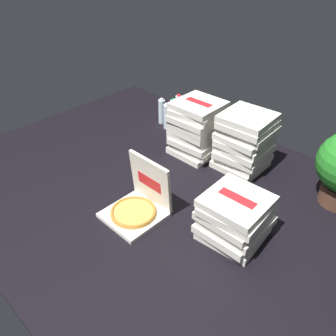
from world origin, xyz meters
TOP-DOWN VIEW (x-y plane):
  - ground_plane at (0.00, 0.00)m, footprint 3.20×2.40m
  - open_pizza_box at (0.13, -0.27)m, footprint 0.36×0.37m
  - pizza_stack_center_near at (0.70, -0.01)m, footprint 0.39×0.40m
  - pizza_stack_right_mid at (-0.09, 0.58)m, footprint 0.40×0.40m
  - pizza_stack_center_far at (0.31, 0.67)m, footprint 0.39×0.40m
  - water_bottle_0 at (-0.69, 0.76)m, footprint 0.06×0.06m
  - water_bottle_1 at (-0.57, 0.72)m, footprint 0.06×0.06m
  - water_bottle_2 at (-0.60, 0.83)m, footprint 0.06×0.06m
  - water_bottle_3 at (-0.63, 0.94)m, footprint 0.06×0.06m
  - water_bottle_4 at (-0.54, 0.87)m, footprint 0.06×0.06m

SIDE VIEW (x-z plane):
  - ground_plane at x=0.00m, z-range -0.02..0.00m
  - open_pizza_box at x=0.13m, z-range -0.11..0.27m
  - water_bottle_0 at x=-0.69m, z-range -0.01..0.25m
  - water_bottle_1 at x=-0.57m, z-range -0.01..0.25m
  - water_bottle_2 at x=-0.60m, z-range -0.01..0.25m
  - water_bottle_3 at x=-0.63m, z-range -0.01..0.25m
  - water_bottle_4 at x=-0.54m, z-range -0.01..0.25m
  - pizza_stack_center_near at x=0.70m, z-range 0.00..0.31m
  - pizza_stack_center_far at x=0.31m, z-range 0.00..0.46m
  - pizza_stack_right_mid at x=-0.09m, z-range 0.00..0.46m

